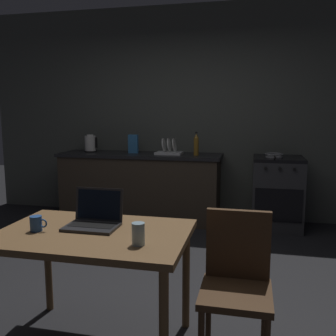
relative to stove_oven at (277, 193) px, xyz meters
name	(u,v)px	position (x,y,z in m)	size (l,w,h in m)	color
ground_plane	(142,289)	(-1.17, -1.97, -0.45)	(12.00, 12.00, 0.00)	black
back_wall	(212,113)	(-0.87, 0.35, 0.97)	(6.40, 0.10, 2.83)	#4C504A
kitchen_counter	(140,186)	(-1.78, 0.00, 0.00)	(2.16, 0.64, 0.89)	#382D23
stove_oven	(277,193)	(0.00, 0.00, 0.00)	(0.60, 0.62, 0.89)	#2D2D30
dining_table	(94,244)	(-1.23, -2.74, 0.21)	(1.14, 0.76, 0.74)	brown
chair	(237,277)	(-0.38, -2.66, 0.05)	(0.40, 0.40, 0.87)	#4C331E
laptop	(94,219)	(-1.27, -2.65, 0.34)	(0.32, 0.26, 0.23)	#232326
electric_kettle	(90,144)	(-2.48, 0.00, 0.56)	(0.18, 0.16, 0.24)	black
bottle	(196,144)	(-1.02, -0.05, 0.59)	(0.06, 0.06, 0.30)	#8C601E
frying_pan	(274,155)	(-0.06, -0.03, 0.47)	(0.22, 0.40, 0.05)	gray
coffee_mug	(36,224)	(-1.57, -2.81, 0.34)	(0.11, 0.07, 0.09)	#264C8C
drinking_glass	(138,234)	(-0.90, -2.90, 0.35)	(0.07, 0.07, 0.12)	#99B7C6
cereal_box	(133,144)	(-1.88, 0.02, 0.57)	(0.13, 0.05, 0.25)	#3372B2
dish_rack	(169,151)	(-1.38, 0.00, 0.49)	(0.34, 0.26, 0.21)	silver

